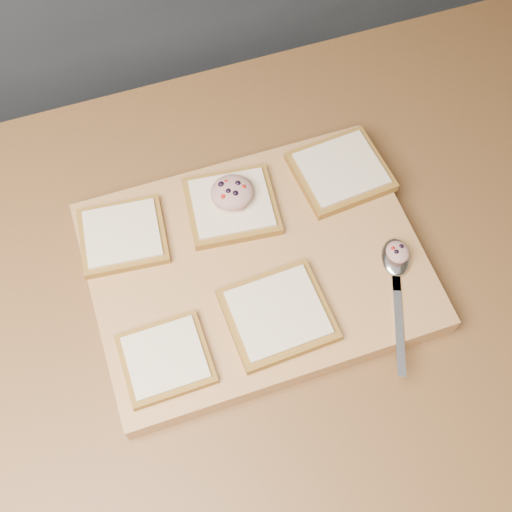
% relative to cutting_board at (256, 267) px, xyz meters
% --- Properties ---
extents(ground, '(4.00, 4.00, 0.00)m').
position_rel_cutting_board_xyz_m(ground, '(-0.17, -0.01, -0.92)').
color(ground, '#515459').
rests_on(ground, ground).
extents(island_counter, '(2.00, 0.80, 0.90)m').
position_rel_cutting_board_xyz_m(island_counter, '(-0.17, -0.01, -0.46)').
color(island_counter, slate).
rests_on(island_counter, ground).
extents(cutting_board, '(0.45, 0.34, 0.04)m').
position_rel_cutting_board_xyz_m(cutting_board, '(0.00, 0.00, 0.00)').
color(cutting_board, tan).
rests_on(cutting_board, island_counter).
extents(bread_far_left, '(0.13, 0.12, 0.02)m').
position_rel_cutting_board_xyz_m(bread_far_left, '(-0.16, 0.09, 0.03)').
color(bread_far_left, brown).
rests_on(bread_far_left, cutting_board).
extents(bread_far_center, '(0.14, 0.13, 0.02)m').
position_rel_cutting_board_xyz_m(bread_far_center, '(-0.01, 0.09, 0.03)').
color(bread_far_center, brown).
rests_on(bread_far_center, cutting_board).
extents(bread_far_right, '(0.14, 0.13, 0.02)m').
position_rel_cutting_board_xyz_m(bread_far_right, '(0.16, 0.10, 0.03)').
color(bread_far_right, brown).
rests_on(bread_far_right, cutting_board).
extents(bread_near_left, '(0.11, 0.10, 0.02)m').
position_rel_cutting_board_xyz_m(bread_near_left, '(-0.15, -0.10, 0.03)').
color(bread_near_left, brown).
rests_on(bread_near_left, cutting_board).
extents(bread_near_center, '(0.14, 0.13, 0.02)m').
position_rel_cutting_board_xyz_m(bread_near_center, '(0.00, -0.09, 0.03)').
color(bread_near_center, brown).
rests_on(bread_near_center, cutting_board).
extents(tuna_salad_dollop, '(0.06, 0.06, 0.03)m').
position_rel_cutting_board_xyz_m(tuna_salad_dollop, '(-0.00, 0.10, 0.05)').
color(tuna_salad_dollop, tan).
rests_on(tuna_salad_dollop, bread_far_center).
extents(spoon, '(0.09, 0.19, 0.01)m').
position_rel_cutting_board_xyz_m(spoon, '(0.18, -0.07, 0.02)').
color(spoon, silver).
rests_on(spoon, cutting_board).
extents(spoon_salad, '(0.03, 0.03, 0.02)m').
position_rel_cutting_board_xyz_m(spoon_salad, '(0.18, -0.06, 0.04)').
color(spoon_salad, tan).
rests_on(spoon_salad, spoon).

